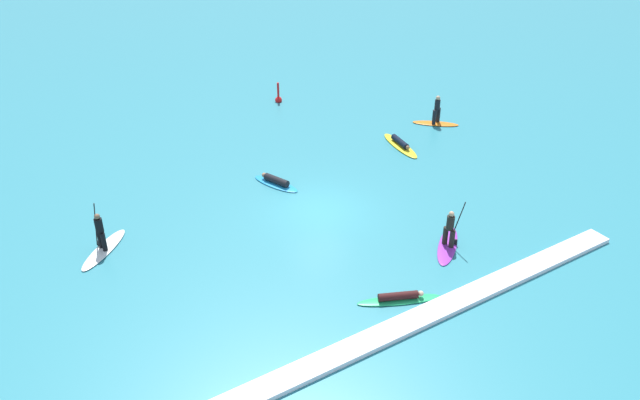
# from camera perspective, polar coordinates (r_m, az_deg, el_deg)

# --- Properties ---
(ground_plane) EXTENTS (120.00, 120.00, 0.00)m
(ground_plane) POSITION_cam_1_polar(r_m,az_deg,el_deg) (28.02, -0.00, -0.88)
(ground_plane) COLOR teal
(ground_plane) RESTS_ON ground
(surfer_on_yellow_board) EXTENTS (1.23, 3.35, 0.41)m
(surfer_on_yellow_board) POSITION_cam_1_polar(r_m,az_deg,el_deg) (33.90, 7.27, 5.03)
(surfer_on_yellow_board) COLOR yellow
(surfer_on_yellow_board) RESTS_ON ground_plane
(surfer_on_orange_board) EXTENTS (2.39, 2.26, 1.72)m
(surfer_on_orange_board) POSITION_cam_1_polar(r_m,az_deg,el_deg) (36.75, 10.45, 7.39)
(surfer_on_orange_board) COLOR orange
(surfer_on_orange_board) RESTS_ON ground_plane
(surfer_on_purple_board) EXTENTS (2.64, 2.42, 2.12)m
(surfer_on_purple_board) POSITION_cam_1_polar(r_m,az_deg,el_deg) (25.93, 11.55, -3.35)
(surfer_on_purple_board) COLOR purple
(surfer_on_purple_board) RESTS_ON ground_plane
(surfer_on_blue_board) EXTENTS (1.61, 2.66, 0.42)m
(surfer_on_blue_board) POSITION_cam_1_polar(r_m,az_deg,el_deg) (30.00, -4.02, 1.66)
(surfer_on_blue_board) COLOR #1E8CD1
(surfer_on_blue_board) RESTS_ON ground_plane
(surfer_on_green_board) EXTENTS (3.03, 1.75, 0.38)m
(surfer_on_green_board) POSITION_cam_1_polar(r_m,az_deg,el_deg) (23.01, 7.19, -8.78)
(surfer_on_green_board) COLOR #23B266
(surfer_on_green_board) RESTS_ON ground_plane
(surfer_on_white_board) EXTENTS (2.67, 2.56, 2.11)m
(surfer_on_white_board) POSITION_cam_1_polar(r_m,az_deg,el_deg) (26.63, -19.07, -3.61)
(surfer_on_white_board) COLOR white
(surfer_on_white_board) RESTS_ON ground_plane
(marker_buoy) EXTENTS (0.43, 0.43, 1.33)m
(marker_buoy) POSITION_cam_1_polar(r_m,az_deg,el_deg) (39.49, -3.78, 9.15)
(marker_buoy) COLOR red
(marker_buoy) RESTS_ON ground_plane
(wave_crest) EXTENTS (17.32, 0.90, 0.18)m
(wave_crest) POSITION_cam_1_polar(r_m,az_deg,el_deg) (22.85, 10.86, -9.61)
(wave_crest) COLOR white
(wave_crest) RESTS_ON ground_plane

